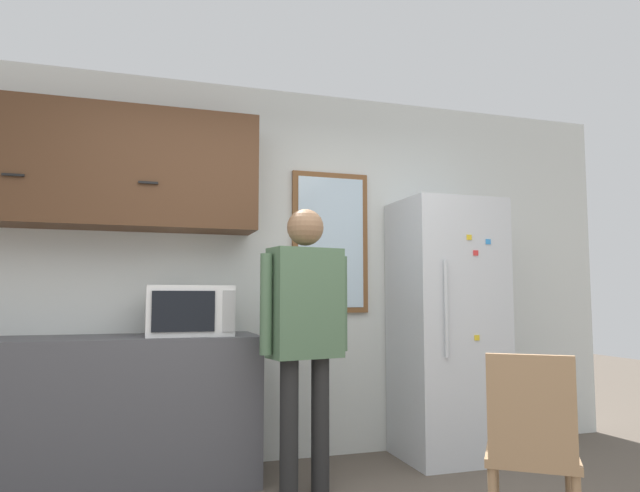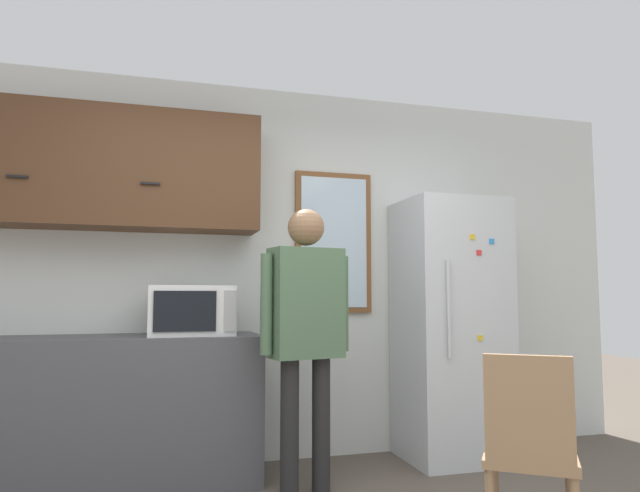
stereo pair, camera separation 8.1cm
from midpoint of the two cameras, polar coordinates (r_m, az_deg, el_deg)
The scene contains 8 objects.
back_wall at distance 4.17m, azimuth -6.02°, elevation -2.43°, with size 6.00×0.06×2.70m.
counter at distance 3.86m, azimuth -22.39°, elevation -15.20°, with size 2.17×0.59×0.91m.
upper_cabinets at distance 3.99m, azimuth -21.47°, elevation 7.26°, with size 2.17×0.39×0.78m.
microwave at distance 3.75m, azimuth -12.14°, elevation -6.32°, with size 0.53×0.38×0.32m.
person at distance 3.46m, azimuth -0.75°, elevation -7.17°, with size 0.57×0.30×1.69m.
refrigerator at distance 4.31m, azimuth 13.48°, elevation -7.96°, with size 0.71×0.65×1.86m.
chair at distance 2.89m, azimuth 21.05°, elevation -18.09°, with size 0.57×0.57×0.90m.
window at distance 4.28m, azimuth 1.90°, elevation 0.38°, with size 0.59×0.05×1.06m.
Camera 2 is at (-0.69, -2.05, 1.16)m, focal length 32.00 mm.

